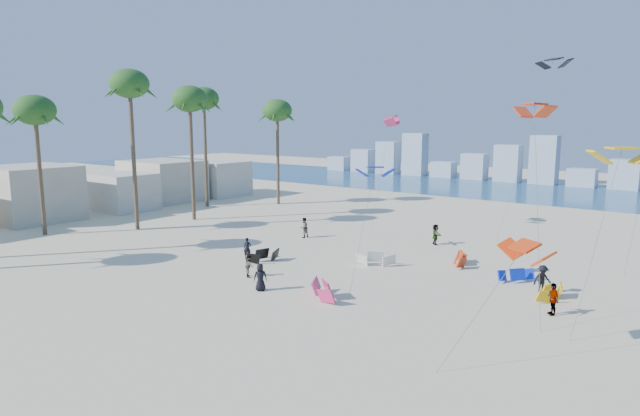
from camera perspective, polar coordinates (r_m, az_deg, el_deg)
The scene contains 10 objects.
ground at distance 32.69m, azimuth -22.14°, elevation -10.94°, with size 220.00×220.00×0.00m, color beige.
ocean at distance 91.86m, azimuth 20.13°, elevation 1.91°, with size 220.00×220.00×0.00m, color navy.
kitesurfer_near at distance 43.21m, azimuth -7.74°, elevation -4.28°, with size 0.62×0.40×1.69m, color black.
kitesurfer_mid at distance 38.36m, azimuth -7.53°, elevation -6.13°, with size 0.75×0.59×1.55m, color gray.
kitesurfers_far at distance 40.99m, azimuth 12.00°, elevation -5.03°, with size 30.17×20.27×1.90m.
grounded_kites at distance 38.35m, azimuth 8.47°, elevation -6.63°, with size 21.82×15.19×1.02m.
flying_kites at distance 39.94m, azimuth 21.41°, elevation 8.98°, with size 32.67×33.81×17.11m.
palm_row at distance 57.65m, azimuth -19.99°, elevation 10.05°, with size 10.04×44.80×15.90m.
beachfront_buildings at distance 70.88m, azimuth -21.74°, elevation 1.95°, with size 11.50×43.00×6.00m.
distant_skyline at distance 101.43m, azimuth 21.29°, elevation 4.24°, with size 85.00×3.00×8.40m.
Camera 1 is at (26.81, -15.18, 10.93)m, focal length 30.09 mm.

